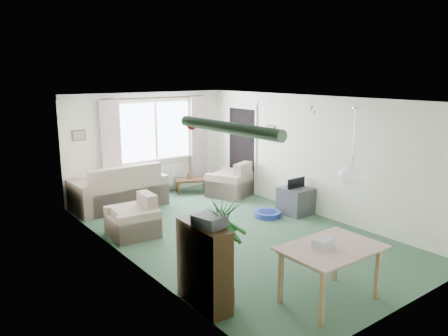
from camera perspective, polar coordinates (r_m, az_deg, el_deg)
ground at (r=7.96m, az=1.32°, el=-8.49°), size 6.50×6.50×0.00m
window at (r=10.35m, az=-8.96°, el=4.80°), size 1.80×0.03×1.30m
curtain_rod at (r=10.21m, az=-8.89°, el=9.05°), size 2.60×0.03×0.03m
curtain_left at (r=9.81m, az=-14.56°, el=2.79°), size 0.45×0.08×2.00m
curtain_right at (r=10.88m, az=-3.31°, el=4.07°), size 0.45×0.08×2.00m
radiator at (r=10.51m, az=-8.65°, el=-1.17°), size 1.20×0.10×0.55m
doorway at (r=10.56m, az=2.39°, el=2.34°), size 0.03×0.95×2.00m
pendant_lamp at (r=6.13m, az=16.36°, el=-0.88°), size 0.36×0.36×0.36m
tinsel_garland at (r=4.48m, az=0.43°, el=5.32°), size 1.60×1.60×0.12m
bauble_cluster_a at (r=8.98m, az=4.36°, el=8.41°), size 0.20×0.20×0.20m
bauble_cluster_b at (r=8.35m, az=11.43°, el=7.91°), size 0.20×0.20×0.20m
wall_picture_back at (r=9.63m, az=-18.45°, el=4.07°), size 0.28×0.03×0.22m
wall_picture_right at (r=9.73m, az=6.15°, el=4.71°), size 0.03×0.24×0.30m
sofa at (r=9.61m, az=-13.64°, el=-2.20°), size 1.92×1.04×0.95m
armchair_corner at (r=10.22m, az=0.82°, el=-1.38°), size 1.17×1.14×0.81m
armchair_left at (r=7.90m, az=-11.89°, el=-6.11°), size 0.84×0.88×0.73m
coffee_table at (r=10.53m, az=-4.25°, el=-2.31°), size 0.88×0.71×0.35m
photo_frame at (r=10.45m, az=-4.57°, el=-1.00°), size 0.12×0.06×0.16m
bookshelf at (r=5.46m, az=-2.64°, el=-12.60°), size 0.32×0.87×1.05m
hifi_box at (r=5.17m, az=-1.95°, el=-6.93°), size 0.35×0.40×0.14m
houseplant at (r=5.38m, az=-0.04°, el=-10.98°), size 0.62×0.62×1.40m
dining_table at (r=5.77m, az=13.63°, el=-13.40°), size 1.15×0.77×0.71m
gift_box at (r=5.57m, az=12.84°, el=-9.61°), size 0.27×0.21×0.12m
tv_cube at (r=9.05m, az=9.33°, el=-4.24°), size 0.55×0.60×0.54m
pet_bed at (r=8.84m, az=5.67°, el=-6.01°), size 0.59×0.59×0.11m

